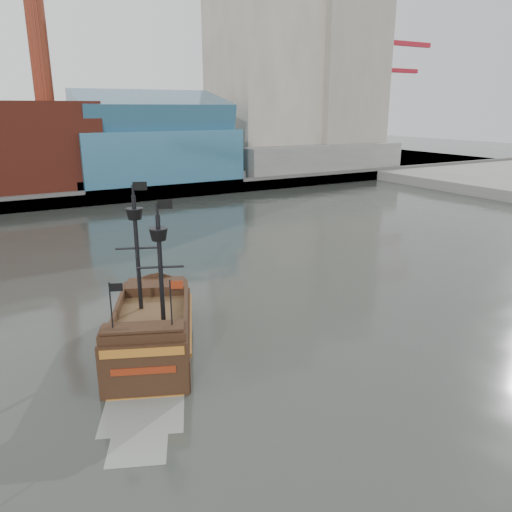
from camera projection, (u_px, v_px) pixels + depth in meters
ground at (354, 347)px, 34.61m from camera, size 400.00×400.00×0.00m
promenade_far at (80, 178)px, 110.74m from camera, size 220.00×60.00×2.00m
seawall at (115, 196)px, 86.15m from camera, size 220.00×1.00×2.60m
skyline at (103, 63)px, 100.31m from camera, size 149.00×45.00×62.00m
crane_a at (382, 95)px, 134.82m from camera, size 22.50×4.00×32.25m
crane_b at (381, 109)px, 148.72m from camera, size 19.10×4.00×26.25m
pirate_ship at (152, 334)px, 34.15m from camera, size 10.67×16.78×12.11m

